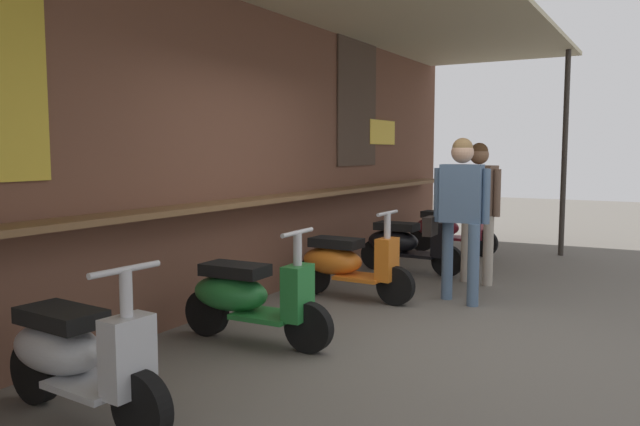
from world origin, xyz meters
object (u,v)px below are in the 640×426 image
(scooter_silver, at_px, (75,355))
(scooter_black, at_px, (405,243))
(scooter_green, at_px, (247,296))
(shopper_with_handbag, at_px, (460,202))
(shopper_browsing, at_px, (478,197))
(scooter_orange, at_px, (346,263))
(scooter_maroon, at_px, (447,229))

(scooter_silver, xyz_separation_m, scooter_black, (5.17, 0.00, 0.00))
(scooter_silver, relative_size, scooter_green, 1.00)
(shopper_with_handbag, relative_size, shopper_browsing, 1.02)
(scooter_orange, bearing_deg, scooter_maroon, 90.77)
(scooter_green, xyz_separation_m, shopper_browsing, (3.25, -1.01, 0.65))
(scooter_silver, relative_size, scooter_black, 1.00)
(scooter_maroon, bearing_deg, scooter_silver, -88.66)
(scooter_silver, distance_m, scooter_green, 1.71)
(scooter_orange, xyz_separation_m, scooter_maroon, (3.43, -0.00, 0.00))
(scooter_green, xyz_separation_m, scooter_maroon, (5.21, 0.00, 0.00))
(scooter_green, distance_m, shopper_with_handbag, 2.56)
(scooter_black, relative_size, scooter_maroon, 1.00)
(scooter_green, bearing_deg, scooter_orange, 87.97)
(shopper_browsing, bearing_deg, scooter_black, 93.61)
(scooter_maroon, bearing_deg, scooter_green, -88.66)
(scooter_black, xyz_separation_m, shopper_browsing, (-0.21, -1.01, 0.65))
(scooter_black, bearing_deg, scooter_maroon, 90.90)
(shopper_browsing, bearing_deg, scooter_silver, -176.07)
(scooter_orange, height_order, scooter_maroon, same)
(scooter_green, height_order, scooter_black, same)
(scooter_green, distance_m, shopper_browsing, 3.47)
(scooter_silver, xyz_separation_m, scooter_green, (1.71, 0.00, 0.00))
(scooter_silver, bearing_deg, scooter_black, 94.10)
(scooter_orange, bearing_deg, shopper_browsing, 56.34)
(scooter_orange, height_order, shopper_browsing, shopper_browsing)
(scooter_green, bearing_deg, scooter_black, 87.97)
(scooter_black, bearing_deg, shopper_with_handbag, -47.61)
(scooter_silver, bearing_deg, scooter_green, 94.10)
(scooter_green, relative_size, scooter_orange, 1.00)
(scooter_green, relative_size, scooter_black, 1.00)
(scooter_orange, bearing_deg, shopper_with_handbag, 22.21)
(scooter_green, distance_m, scooter_black, 3.46)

